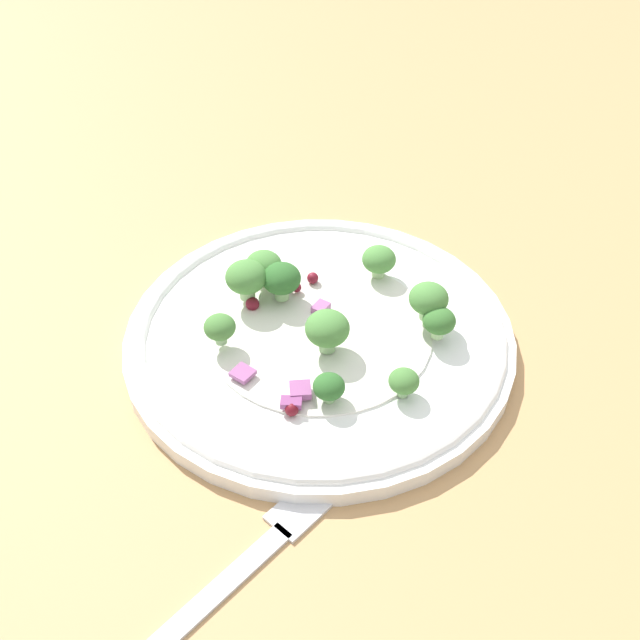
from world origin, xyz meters
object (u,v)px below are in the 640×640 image
broccoli_floret_0 (327,329)px  broccoli_floret_1 (404,382)px  fork (226,583)px  broccoli_floret_2 (246,278)px  plate (320,339)px

broccoli_floret_0 → broccoli_floret_1: (-4.44, 4.35, -0.87)cm
broccoli_floret_0 → fork: broccoli_floret_0 is taller
broccoli_floret_0 → broccoli_floret_2: bearing=-46.6°
plate → broccoli_floret_0: 2.98cm
broccoli_floret_2 → fork: (1.74, 21.37, -3.36)cm
plate → broccoli_floret_2: 6.85cm
broccoli_floret_2 → fork: 21.71cm
broccoli_floret_0 → broccoli_floret_1: 6.27cm
broccoli_floret_2 → fork: bearing=85.3°
broccoli_floret_1 → broccoli_floret_2: size_ratio=0.67×
fork → broccoli_floret_1: bearing=-134.8°
broccoli_floret_0 → broccoli_floret_2: 7.63cm
plate → fork: 18.70cm
fork → plate: bearing=-110.8°
broccoli_floret_1 → fork: (11.42, 11.49, -2.21)cm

